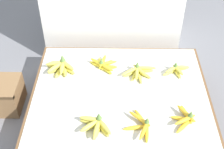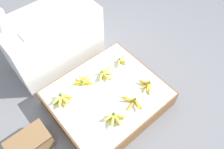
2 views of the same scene
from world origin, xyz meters
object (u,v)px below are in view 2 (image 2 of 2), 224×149
banana_bunch_middle_left (62,99)px  banana_bunch_front_midleft (114,118)px  glass_jar (0,21)px  banana_bunch_front_right (147,85)px  banana_bunch_middle_midright (104,74)px  foam_tray_white (32,32)px  banana_bunch_middle_midleft (83,82)px  banana_bunch_front_midright (133,102)px  wooden_crate (30,144)px  banana_bunch_middle_right (121,61)px

banana_bunch_middle_left → banana_bunch_front_midleft: bearing=-61.9°
banana_bunch_middle_left → glass_jar: size_ratio=1.05×
banana_bunch_front_right → banana_bunch_middle_left: bearing=151.0°
banana_bunch_middle_midright → glass_jar: glass_jar is taller
banana_bunch_middle_midright → foam_tray_white: (-0.42, 0.57, 0.46)m
glass_jar → foam_tray_white: glass_jar is taller
banana_bunch_middle_midleft → banana_bunch_middle_midright: bearing=-16.4°
banana_bunch_middle_midleft → foam_tray_white: (-0.18, 0.50, 0.46)m
banana_bunch_front_midright → banana_bunch_front_midleft: bearing=-177.0°
banana_bunch_front_midleft → banana_bunch_front_right: size_ratio=0.89×
banana_bunch_front_right → foam_tray_white: size_ratio=1.00×
wooden_crate → banana_bunch_middle_midright: 1.00m
foam_tray_white → banana_bunch_middle_midright: bearing=-53.6°
banana_bunch_middle_right → banana_bunch_middle_left: bearing=179.6°
banana_bunch_front_midright → glass_jar: size_ratio=1.21×
banana_bunch_middle_midright → foam_tray_white: bearing=126.4°
banana_bunch_middle_midright → glass_jar: bearing=127.0°
banana_bunch_front_midleft → banana_bunch_middle_midright: banana_bunch_front_midleft is taller
banana_bunch_front_midleft → glass_jar: glass_jar is taller
wooden_crate → banana_bunch_front_midleft: banana_bunch_front_midleft is taller
banana_bunch_front_midleft → banana_bunch_front_right: (0.51, 0.06, -0.00)m
banana_bunch_front_midright → banana_bunch_middle_left: size_ratio=1.15×
wooden_crate → banana_bunch_front_right: 1.29m
banana_bunch_middle_right → wooden_crate: bearing=-174.7°
banana_bunch_front_midright → banana_bunch_middle_right: bearing=61.5°
banana_bunch_middle_left → glass_jar: 0.94m
banana_bunch_middle_midleft → banana_bunch_middle_midright: size_ratio=0.83×
foam_tray_white → banana_bunch_middle_right: bearing=-38.8°
banana_bunch_middle_left → banana_bunch_middle_midright: banana_bunch_middle_left is taller
banana_bunch_middle_midright → banana_bunch_middle_right: bearing=5.4°
banana_bunch_middle_right → glass_jar: glass_jar is taller
banana_bunch_middle_midright → banana_bunch_middle_left: bearing=176.7°
banana_bunch_middle_midleft → banana_bunch_front_right: bearing=-43.9°
banana_bunch_front_right → banana_bunch_middle_right: 0.42m
wooden_crate → banana_bunch_front_midright: 1.06m
banana_bunch_front_midleft → banana_bunch_middle_left: size_ratio=0.90×
banana_bunch_front_midleft → foam_tray_white: 1.14m
banana_bunch_front_midleft → banana_bunch_middle_left: (-0.26, 0.49, 0.00)m
wooden_crate → banana_bunch_middle_right: 1.26m
wooden_crate → foam_tray_white: 1.06m
banana_bunch_middle_left → foam_tray_white: bearing=79.4°
banana_bunch_front_midleft → banana_bunch_middle_right: bearing=43.4°
wooden_crate → banana_bunch_middle_midright: size_ratio=1.61×
wooden_crate → banana_bunch_middle_midleft: (0.75, 0.16, 0.15)m
wooden_crate → banana_bunch_middle_right: banana_bunch_middle_right is taller
banana_bunch_front_right → banana_bunch_middle_midright: banana_bunch_front_right is taller
banana_bunch_middle_midright → glass_jar: 1.14m
banana_bunch_front_midleft → foam_tray_white: size_ratio=0.89×
banana_bunch_middle_midleft → banana_bunch_middle_midright: same height
banana_bunch_front_midright → foam_tray_white: bearing=112.5°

